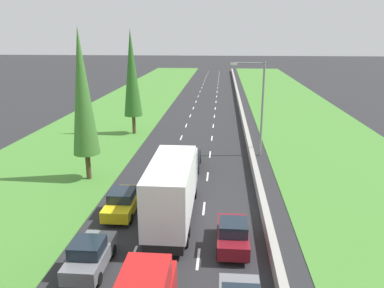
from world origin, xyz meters
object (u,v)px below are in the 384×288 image
black_sedan_centre_lane (190,159)px  poplar_tree_third (132,74)px  yellow_sedan_left_lane (123,201)px  street_light_mast (259,102)px  grey_hatchback_left_lane (90,255)px  poplar_tree_second (82,93)px  maroon_hatchback_right_lane (233,234)px  white_box_truck_centre_lane (173,188)px

black_sedan_centre_lane → poplar_tree_third: bearing=123.6°
yellow_sedan_left_lane → street_light_mast: bearing=53.4°
grey_hatchback_left_lane → poplar_tree_third: size_ratio=0.32×
black_sedan_centre_lane → poplar_tree_second: bearing=-157.8°
grey_hatchback_left_lane → maroon_hatchback_right_lane: size_ratio=1.00×
maroon_hatchback_right_lane → street_light_mast: street_light_mast is taller
maroon_hatchback_right_lane → white_box_truck_centre_lane: white_box_truck_centre_lane is taller
street_light_mast → yellow_sedan_left_lane: bearing=-126.6°
grey_hatchback_left_lane → yellow_sedan_left_lane: bearing=89.7°
white_box_truck_centre_lane → grey_hatchback_left_lane: bearing=-122.0°
street_light_mast → grey_hatchback_left_lane: bearing=-116.8°
yellow_sedan_left_lane → street_light_mast: street_light_mast is taller
grey_hatchback_left_lane → black_sedan_centre_lane: 15.74m
poplar_tree_third → street_light_mast: size_ratio=1.33×
maroon_hatchback_right_lane → street_light_mast: bearing=80.9°
poplar_tree_second → poplar_tree_third: 14.72m
poplar_tree_second → maroon_hatchback_right_lane: bearing=-39.6°
white_box_truck_centre_lane → poplar_tree_second: bearing=140.1°
poplar_tree_second → black_sedan_centre_lane: bearing=22.2°
yellow_sedan_left_lane → white_box_truck_centre_lane: (3.43, -0.76, 1.37)m
poplar_tree_second → white_box_truck_centre_lane: bearing=-39.9°
black_sedan_centre_lane → white_box_truck_centre_lane: bearing=-91.1°
maroon_hatchback_right_lane → poplar_tree_second: 16.10m
yellow_sedan_left_lane → white_box_truck_centre_lane: 3.77m
maroon_hatchback_right_lane → white_box_truck_centre_lane: bearing=141.1°
white_box_truck_centre_lane → poplar_tree_second: 11.25m
maroon_hatchback_right_lane → yellow_sedan_left_lane: size_ratio=0.87×
maroon_hatchback_right_lane → poplar_tree_second: bearing=140.4°
yellow_sedan_left_lane → street_light_mast: size_ratio=0.50×
maroon_hatchback_right_lane → poplar_tree_second: poplar_tree_second is taller
maroon_hatchback_right_lane → poplar_tree_second: (-11.44, 9.46, 6.21)m
maroon_hatchback_right_lane → white_box_truck_centre_lane: (-3.67, 2.95, 1.35)m
poplar_tree_second → poplar_tree_third: size_ratio=1.00×
yellow_sedan_left_lane → black_sedan_centre_lane: 9.71m
maroon_hatchback_right_lane → poplar_tree_second: size_ratio=0.32×
yellow_sedan_left_lane → poplar_tree_third: (-3.99, 20.47, 6.24)m
yellow_sedan_left_lane → black_sedan_centre_lane: (3.62, 9.01, 0.00)m
white_box_truck_centre_lane → poplar_tree_second: (-7.78, 6.51, 4.87)m
yellow_sedan_left_lane → poplar_tree_second: (-4.35, 5.75, 6.24)m
grey_hatchback_left_lane → yellow_sedan_left_lane: (0.03, 6.30, -0.02)m
yellow_sedan_left_lane → poplar_tree_third: size_ratio=0.37×
poplar_tree_second → street_light_mast: size_ratio=1.33×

